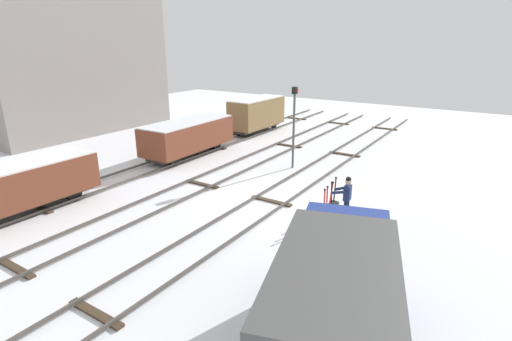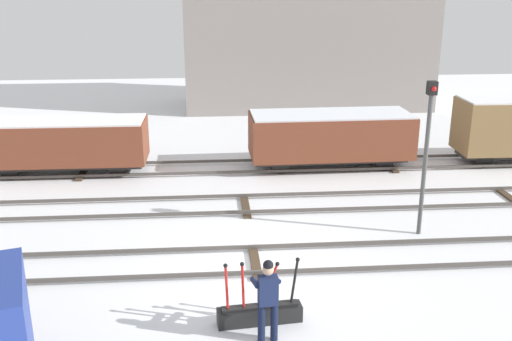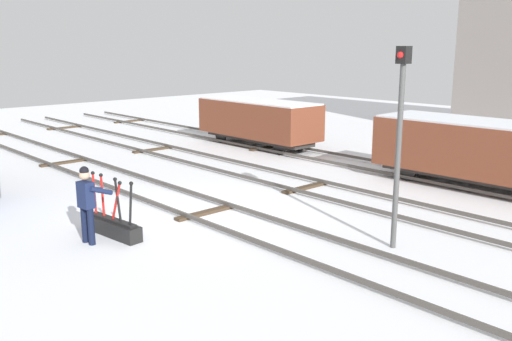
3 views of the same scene
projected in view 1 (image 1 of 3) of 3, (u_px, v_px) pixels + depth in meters
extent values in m
plane|color=white|center=(271.00, 202.00, 17.07)|extent=(60.00, 60.00, 0.00)
cube|color=#4C4742|center=(286.00, 203.00, 16.66)|extent=(44.00, 0.07, 0.10)
cube|color=#4C4742|center=(257.00, 196.00, 17.40)|extent=(44.00, 0.07, 0.10)
cube|color=#423323|center=(96.00, 313.00, 10.04)|extent=(0.24, 1.94, 0.08)
cube|color=#423323|center=(271.00, 201.00, 17.06)|extent=(0.24, 1.94, 0.08)
cube|color=#423323|center=(345.00, 154.00, 24.09)|extent=(0.24, 1.94, 0.08)
cube|color=#423323|center=(385.00, 128.00, 31.11)|extent=(0.24, 1.94, 0.08)
cube|color=#4C4742|center=(213.00, 185.00, 18.68)|extent=(44.00, 0.07, 0.10)
cube|color=#4C4742|center=(191.00, 180.00, 19.42)|extent=(44.00, 0.07, 0.10)
cube|color=#423323|center=(15.00, 268.00, 12.05)|extent=(0.24, 1.94, 0.08)
cube|color=#423323|center=(202.00, 184.00, 19.08)|extent=(0.24, 1.94, 0.08)
cube|color=#423323|center=(288.00, 145.00, 26.10)|extent=(0.24, 1.94, 0.08)
cube|color=#423323|center=(338.00, 123.00, 33.13)|extent=(0.24, 1.94, 0.08)
cube|color=#4C4742|center=(155.00, 171.00, 20.70)|extent=(44.00, 0.07, 0.10)
cube|color=#4C4742|center=(136.00, 166.00, 21.44)|extent=(44.00, 0.07, 0.10)
cube|color=#423323|center=(38.00, 207.00, 16.42)|extent=(0.24, 1.94, 0.08)
cube|color=#423323|center=(214.00, 147.00, 25.78)|extent=(0.24, 1.94, 0.08)
cube|color=#423323|center=(296.00, 118.00, 35.15)|extent=(0.24, 1.94, 0.08)
cube|color=black|center=(329.00, 213.00, 15.54)|extent=(1.83, 0.55, 0.36)
cube|color=black|center=(329.00, 208.00, 15.48)|extent=(1.63, 0.37, 0.06)
cylinder|color=red|center=(324.00, 203.00, 14.73)|extent=(0.10, 0.07, 1.05)
sphere|color=black|center=(325.00, 190.00, 14.55)|extent=(0.09, 0.09, 0.09)
cylinder|color=red|center=(327.00, 200.00, 15.02)|extent=(0.09, 0.07, 1.05)
sphere|color=black|center=(328.00, 187.00, 14.84)|extent=(0.09, 0.09, 0.09)
cylinder|color=red|center=(331.00, 196.00, 15.49)|extent=(0.43, 0.10, 1.00)
sphere|color=black|center=(333.00, 183.00, 15.49)|extent=(0.09, 0.09, 0.09)
cylinder|color=black|center=(331.00, 194.00, 15.55)|extent=(0.20, 0.08, 1.05)
sphere|color=black|center=(332.00, 183.00, 15.32)|extent=(0.09, 0.09, 0.09)
cylinder|color=black|center=(335.00, 190.00, 15.95)|extent=(0.19, 0.08, 1.05)
sphere|color=black|center=(336.00, 178.00, 15.84)|extent=(0.09, 0.09, 0.09)
cylinder|color=#111831|center=(345.00, 211.00, 15.10)|extent=(0.15, 0.15, 0.84)
cylinder|color=#111831|center=(347.00, 209.00, 15.32)|extent=(0.15, 0.15, 0.84)
cube|color=#192347|center=(347.00, 193.00, 14.98)|extent=(0.40, 0.28, 0.60)
sphere|color=tan|center=(348.00, 182.00, 14.84)|extent=(0.23, 0.23, 0.23)
sphere|color=black|center=(349.00, 179.00, 14.81)|extent=(0.21, 0.21, 0.21)
cylinder|color=#192347|center=(339.00, 192.00, 14.90)|extent=(0.17, 0.58, 0.24)
cylinder|color=#192347|center=(342.00, 188.00, 15.25)|extent=(0.17, 0.57, 0.30)
cube|color=navy|center=(343.00, 255.00, 9.98)|extent=(2.42, 2.56, 1.90)
cube|color=black|center=(346.00, 227.00, 10.69)|extent=(0.55, 1.72, 0.76)
cube|color=#4C4C4C|center=(333.00, 320.00, 7.28)|extent=(4.68, 3.32, 2.41)
cylinder|color=black|center=(386.00, 314.00, 9.40)|extent=(0.93, 0.50, 0.90)
cylinder|color=black|center=(293.00, 298.00, 9.99)|extent=(0.93, 0.50, 0.90)
cylinder|color=#4C4C4C|center=(294.00, 132.00, 21.06)|extent=(0.12, 0.12, 4.02)
cube|color=black|center=(295.00, 90.00, 20.37)|extent=(0.24, 0.24, 0.36)
sphere|color=red|center=(297.00, 91.00, 20.31)|extent=(0.14, 0.14, 0.14)
cube|color=gray|center=(74.00, 58.00, 29.00)|extent=(13.51, 5.15, 10.81)
cube|color=#2D2B28|center=(189.00, 149.00, 23.78)|extent=(5.84, 1.45, 0.20)
cube|color=brown|center=(188.00, 135.00, 23.50)|extent=(6.16, 2.35, 1.57)
cube|color=silver|center=(188.00, 122.00, 23.24)|extent=(6.04, 2.26, 0.06)
cylinder|color=black|center=(174.00, 160.00, 21.88)|extent=(0.70, 0.11, 0.70)
cylinder|color=black|center=(158.00, 157.00, 22.49)|extent=(0.70, 0.11, 0.70)
cylinder|color=black|center=(217.00, 144.00, 25.10)|extent=(0.70, 0.11, 0.70)
cylinder|color=black|center=(202.00, 142.00, 25.71)|extent=(0.70, 0.11, 0.70)
cube|color=#2D2B28|center=(257.00, 127.00, 29.85)|extent=(4.77, 1.22, 0.20)
cube|color=olive|center=(257.00, 113.00, 29.50)|extent=(5.03, 1.98, 2.03)
cube|color=white|center=(257.00, 99.00, 29.17)|extent=(4.93, 1.91, 0.06)
cylinder|color=black|center=(250.00, 133.00, 28.30)|extent=(0.70, 0.11, 0.70)
cylinder|color=black|center=(239.00, 131.00, 28.86)|extent=(0.70, 0.11, 0.70)
cylinder|color=black|center=(274.00, 125.00, 30.87)|extent=(0.70, 0.11, 0.70)
cylinder|color=black|center=(263.00, 124.00, 31.42)|extent=(0.70, 0.11, 0.70)
cube|color=#2D2B28|center=(22.00, 204.00, 15.84)|extent=(5.68, 1.25, 0.20)
cube|color=brown|center=(18.00, 184.00, 15.57)|extent=(5.98, 2.06, 1.50)
cube|color=white|center=(14.00, 166.00, 15.32)|extent=(5.86, 1.98, 0.06)
cylinder|color=black|center=(74.00, 193.00, 17.11)|extent=(0.70, 0.10, 0.70)
cylinder|color=black|center=(60.00, 188.00, 17.68)|extent=(0.70, 0.10, 0.70)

